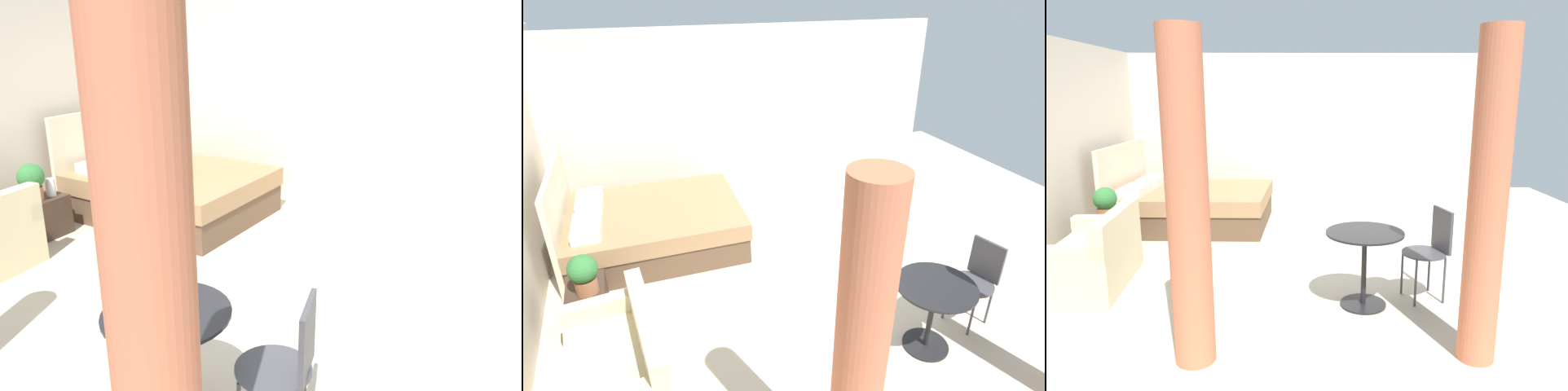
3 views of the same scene
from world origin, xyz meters
The scene contains 12 objects.
ground_plane centered at (0.00, 0.00, -0.01)m, with size 8.40×9.44×0.02m, color beige.
wall_back centered at (0.00, 3.22, 1.34)m, with size 8.40×0.12×2.67m, color beige.
wall_right centered at (2.70, 0.00, 1.34)m, with size 0.12×6.44×2.67m, color beige.
bed centered at (1.35, 1.90, 0.31)m, with size 1.81×2.29×1.25m.
couch centered at (-0.99, 2.39, 0.30)m, with size 1.32×0.83×0.81m.
nightstand centered at (0.06, 2.66, 0.23)m, with size 0.53×0.37×0.45m.
potted_plant centered at (-0.04, 2.63, 0.69)m, with size 0.28×0.28×0.42m.
vase centered at (0.18, 2.61, 0.55)m, with size 0.10×0.10×0.20m.
balcony_table centered at (-1.51, -0.40, 0.52)m, with size 0.74×0.74×0.74m.
cafe_chair_near_window centered at (-1.35, -1.09, 0.56)m, with size 0.52×0.52×0.91m.
curtain_left centered at (-2.45, -1.14, 1.23)m, with size 0.28×0.28×2.47m.
curtain_right centered at (-2.45, 1.01, 1.23)m, with size 0.31×0.31×2.47m.
Camera 3 is at (-5.75, 0.19, 2.02)m, focal length 32.54 mm.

